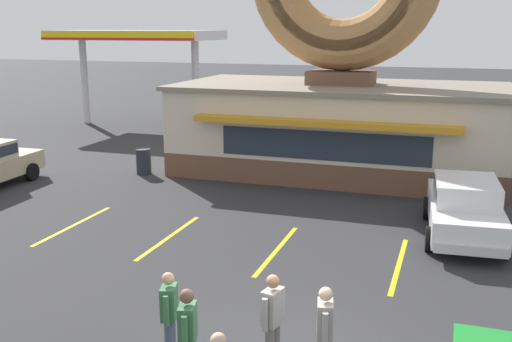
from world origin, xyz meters
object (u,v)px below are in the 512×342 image
at_px(pedestrian_beanie_man, 273,318).
at_px(pedestrian_hooded_kid, 169,313).
at_px(pedestrian_leather_jacket_man, 325,331).
at_px(trash_bin, 144,161).
at_px(car_white, 465,206).
at_px(pedestrian_clipboard_woman, 188,335).

bearing_deg(pedestrian_beanie_man, pedestrian_hooded_kid, -170.19).
bearing_deg(pedestrian_leather_jacket_man, trash_bin, 129.82).
relative_size(car_white, trash_bin, 4.79).
bearing_deg(car_white, pedestrian_beanie_man, -110.70).
bearing_deg(pedestrian_hooded_kid, pedestrian_clipboard_woman, -45.90).
bearing_deg(pedestrian_beanie_man, pedestrian_clipboard_woman, -137.21).
height_order(pedestrian_leather_jacket_man, pedestrian_clipboard_woman, pedestrian_clipboard_woman).
bearing_deg(car_white, pedestrian_clipboard_woman, -114.50).
distance_m(pedestrian_hooded_kid, pedestrian_clipboard_woman, 0.93).
distance_m(pedestrian_hooded_kid, pedestrian_beanie_man, 1.71).
bearing_deg(pedestrian_clipboard_woman, pedestrian_beanie_man, 42.79).
bearing_deg(trash_bin, pedestrian_leather_jacket_man, -50.18).
xyz_separation_m(pedestrian_leather_jacket_man, pedestrian_clipboard_woman, (-1.91, -0.85, 0.04)).
bearing_deg(pedestrian_leather_jacket_man, pedestrian_hooded_kid, -176.04).
bearing_deg(trash_bin, car_white, -17.12).
height_order(car_white, pedestrian_hooded_kid, car_white).
bearing_deg(pedestrian_leather_jacket_man, car_white, 75.38).
bearing_deg(car_white, trash_bin, 162.88).
height_order(pedestrian_clipboard_woman, pedestrian_beanie_man, pedestrian_clipboard_woman).
xyz_separation_m(pedestrian_hooded_kid, pedestrian_beanie_man, (1.69, 0.29, 0.05)).
distance_m(pedestrian_leather_jacket_man, pedestrian_beanie_man, 0.88).
height_order(pedestrian_hooded_kid, trash_bin, pedestrian_hooded_kid).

